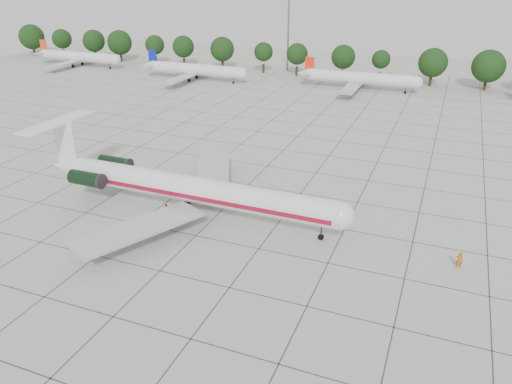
% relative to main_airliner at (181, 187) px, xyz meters
% --- Properties ---
extents(ground, '(260.00, 260.00, 0.00)m').
position_rel_main_airliner_xyz_m(ground, '(12.57, 3.13, -3.57)').
color(ground, '#B5B5AE').
rests_on(ground, ground).
extents(apron_joints, '(170.00, 170.00, 0.02)m').
position_rel_main_airliner_xyz_m(apron_joints, '(12.57, 18.13, -3.56)').
color(apron_joints, '#383838').
rests_on(apron_joints, ground).
extents(main_airliner, '(43.08, 33.85, 10.10)m').
position_rel_main_airliner_xyz_m(main_airliner, '(0.00, 0.00, 0.00)').
color(main_airliner, silver).
rests_on(main_airliner, ground).
extents(ground_crew, '(0.73, 0.51, 1.93)m').
position_rel_main_airliner_xyz_m(ground_crew, '(33.58, -0.66, -2.60)').
color(ground_crew, '#C1550B').
rests_on(ground_crew, ground).
extents(bg_airliner_a, '(28.24, 27.20, 7.40)m').
position_rel_main_airliner_xyz_m(bg_airliner_a, '(-79.27, 76.13, -0.66)').
color(bg_airliner_a, silver).
rests_on(bg_airliner_a, ground).
extents(bg_airliner_b, '(28.24, 27.20, 7.40)m').
position_rel_main_airliner_xyz_m(bg_airliner_b, '(-36.06, 71.37, -0.66)').
color(bg_airliner_b, silver).
rests_on(bg_airliner_b, ground).
extents(bg_airliner_c, '(28.24, 27.20, 7.40)m').
position_rel_main_airliner_xyz_m(bg_airliner_c, '(7.86, 76.87, -0.66)').
color(bg_airliner_c, silver).
rests_on(bg_airliner_c, ground).
extents(tree_line, '(249.86, 8.44, 10.22)m').
position_rel_main_airliner_xyz_m(tree_line, '(0.89, 88.13, 2.42)').
color(tree_line, '#332114').
rests_on(tree_line, ground).
extents(floodlight_mast, '(1.60, 1.60, 25.45)m').
position_rel_main_airliner_xyz_m(floodlight_mast, '(-17.43, 95.13, 10.72)').
color(floodlight_mast, slate).
rests_on(floodlight_mast, ground).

